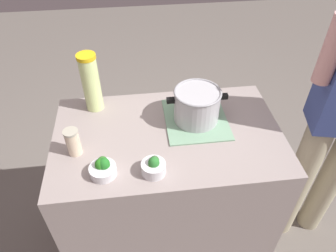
{
  "coord_description": "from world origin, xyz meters",
  "views": [
    {
      "loc": [
        -0.14,
        -1.12,
        1.97
      ],
      "look_at": [
        0.0,
        0.0,
        0.95
      ],
      "focal_mm": 33.72,
      "sensor_mm": 36.0,
      "label": 1
    }
  ],
  "objects_px": {
    "broccoli_bowl_center": "(103,168)",
    "mason_jar": "(73,142)",
    "cooking_pot": "(197,105)",
    "lemonade_pitcher": "(91,82)",
    "broccoli_bowl_front": "(154,166)"
  },
  "relations": [
    {
      "from": "cooking_pot",
      "to": "broccoli_bowl_front",
      "type": "distance_m",
      "value": 0.41
    },
    {
      "from": "cooking_pot",
      "to": "lemonade_pitcher",
      "type": "xyz_separation_m",
      "value": [
        -0.52,
        0.17,
        0.06
      ]
    },
    {
      "from": "broccoli_bowl_center",
      "to": "mason_jar",
      "type": "bearing_deg",
      "value": 133.39
    },
    {
      "from": "cooking_pot",
      "to": "broccoli_bowl_center",
      "type": "height_order",
      "value": "cooking_pot"
    },
    {
      "from": "mason_jar",
      "to": "cooking_pot",
      "type": "bearing_deg",
      "value": 15.1
    },
    {
      "from": "lemonade_pitcher",
      "to": "broccoli_bowl_center",
      "type": "bearing_deg",
      "value": -83.08
    },
    {
      "from": "cooking_pot",
      "to": "mason_jar",
      "type": "height_order",
      "value": "cooking_pot"
    },
    {
      "from": "lemonade_pitcher",
      "to": "mason_jar",
      "type": "bearing_deg",
      "value": -102.85
    },
    {
      "from": "broccoli_bowl_front",
      "to": "cooking_pot",
      "type": "bearing_deg",
      "value": 52.52
    },
    {
      "from": "broccoli_bowl_front",
      "to": "mason_jar",
      "type": "bearing_deg",
      "value": 155.11
    },
    {
      "from": "cooking_pot",
      "to": "broccoli_bowl_front",
      "type": "height_order",
      "value": "cooking_pot"
    },
    {
      "from": "lemonade_pitcher",
      "to": "mason_jar",
      "type": "xyz_separation_m",
      "value": [
        -0.07,
        -0.33,
        -0.09
      ]
    },
    {
      "from": "cooking_pot",
      "to": "lemonade_pitcher",
      "type": "relative_size",
      "value": 0.95
    },
    {
      "from": "broccoli_bowl_front",
      "to": "broccoli_bowl_center",
      "type": "distance_m",
      "value": 0.22
    },
    {
      "from": "lemonade_pitcher",
      "to": "broccoli_bowl_center",
      "type": "distance_m",
      "value": 0.49
    }
  ]
}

